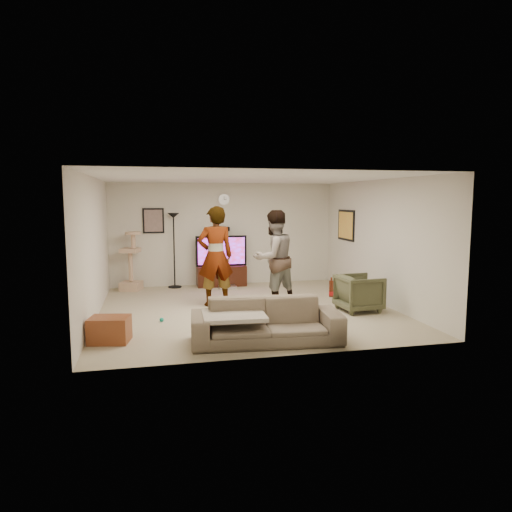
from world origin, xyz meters
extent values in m
cube|color=tan|center=(0.00, 0.00, -0.01)|extent=(5.50, 5.50, 0.02)
cube|color=white|center=(0.00, 0.00, 2.51)|extent=(5.50, 5.50, 0.02)
cube|color=silver|center=(0.00, 2.75, 1.25)|extent=(5.50, 0.04, 2.50)
cube|color=silver|center=(0.00, -2.75, 1.25)|extent=(5.50, 0.04, 2.50)
cube|color=silver|center=(-2.75, 0.00, 1.25)|extent=(0.04, 5.50, 2.50)
cube|color=silver|center=(2.75, 0.00, 1.25)|extent=(0.04, 5.50, 2.50)
cylinder|color=white|center=(0.00, 2.72, 2.10)|extent=(0.26, 0.04, 0.26)
cube|color=black|center=(0.00, 2.69, 1.38)|extent=(0.25, 0.10, 0.10)
cube|color=#77625D|center=(-1.70, 2.73, 1.60)|extent=(0.42, 0.03, 0.52)
cube|color=#FFB044|center=(2.73, 1.60, 1.50)|extent=(0.03, 0.78, 0.62)
cube|color=black|center=(-0.11, 2.50, 0.25)|extent=(1.19, 0.45, 0.50)
cube|color=silver|center=(-0.03, 2.11, 0.04)|extent=(0.40, 0.30, 0.07)
cube|color=black|center=(-0.11, 2.50, 0.86)|extent=(1.24, 0.08, 0.73)
cube|color=#822DF9|center=(-0.11, 2.46, 0.86)|extent=(1.14, 0.01, 0.65)
cylinder|color=black|center=(-1.24, 2.55, 0.89)|extent=(0.32, 0.32, 1.78)
cube|color=tan|center=(-2.25, 2.43, 0.69)|extent=(0.55, 0.55, 1.38)
imported|color=gray|center=(-0.53, 0.46, 0.99)|extent=(0.77, 0.55, 1.98)
imported|color=navy|center=(0.59, 0.19, 0.95)|extent=(1.12, 1.01, 1.90)
imported|color=#6C5E4C|center=(-0.14, -2.12, 0.32)|extent=(2.27, 1.06, 0.64)
cube|color=beige|center=(-0.62, -2.12, 0.43)|extent=(0.94, 0.75, 0.06)
cylinder|color=#591D0B|center=(0.87, -2.12, 0.77)|extent=(0.06, 0.06, 0.25)
imported|color=#41442C|center=(2.05, -0.60, 0.35)|extent=(0.81, 0.79, 0.69)
cube|color=brown|center=(-2.40, -1.59, 0.19)|extent=(0.64, 0.53, 0.38)
sphere|color=#109078|center=(-1.62, -0.59, 0.04)|extent=(0.07, 0.07, 0.07)
camera|label=1|loc=(-1.76, -8.57, 2.11)|focal=32.48mm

